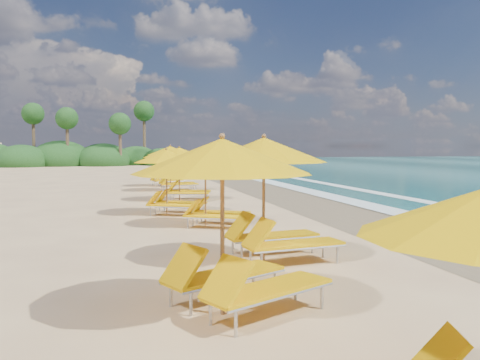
% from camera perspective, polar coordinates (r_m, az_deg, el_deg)
% --- Properties ---
extents(ground, '(160.00, 160.00, 0.00)m').
position_cam_1_polar(ground, '(16.65, 0.00, -4.12)').
color(ground, '#D5B37D').
rests_on(ground, ground).
extents(wet_sand, '(4.00, 160.00, 0.01)m').
position_cam_1_polar(wet_sand, '(18.01, 12.48, -3.58)').
color(wet_sand, olive).
rests_on(wet_sand, ground).
extents(surf_foam, '(4.00, 160.00, 0.01)m').
position_cam_1_polar(surf_foam, '(19.35, 19.68, -3.14)').
color(surf_foam, white).
rests_on(surf_foam, ground).
extents(station_1, '(3.34, 3.34, 2.53)m').
position_cam_1_polar(station_1, '(6.83, -0.80, -3.86)').
color(station_1, olive).
rests_on(station_1, ground).
extents(station_2, '(3.04, 2.87, 2.60)m').
position_cam_1_polar(station_2, '(9.98, 3.85, -1.15)').
color(station_2, olive).
rests_on(station_2, ground).
extents(station_3, '(2.93, 2.92, 2.21)m').
position_cam_1_polar(station_3, '(14.32, -3.43, -0.46)').
color(station_3, olive).
rests_on(station_3, ground).
extents(station_4, '(3.00, 2.98, 2.29)m').
position_cam_1_polar(station_4, '(16.95, -8.07, 0.34)').
color(station_4, olive).
rests_on(station_4, ground).
extents(station_5, '(2.92, 2.82, 2.36)m').
position_cam_1_polar(station_5, '(21.15, -6.66, 1.19)').
color(station_5, olive).
rests_on(station_5, ground).
extents(station_6, '(2.72, 2.54, 2.43)m').
position_cam_1_polar(station_6, '(25.78, -7.78, 1.75)').
color(station_6, olive).
rests_on(station_6, ground).
extents(station_7, '(2.64, 2.54, 2.16)m').
position_cam_1_polar(station_7, '(28.99, -8.97, 1.69)').
color(station_7, olive).
rests_on(station_7, ground).
extents(treeline, '(25.80, 8.80, 9.74)m').
position_cam_1_polar(treeline, '(61.82, -19.39, 2.52)').
color(treeline, '#163D14').
rests_on(treeline, ground).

